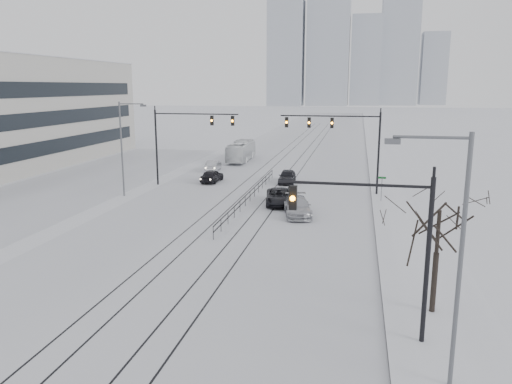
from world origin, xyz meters
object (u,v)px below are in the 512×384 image
sedan_sb_outer (213,166)px  sedan_nb_right (298,207)px  traffic_mast_near (387,236)px  bare_tree (439,221)px  sedan_nb_front (279,197)px  sedan_nb_far (287,177)px  sedan_sb_inner (212,176)px  box_truck (241,151)px

sedan_sb_outer → sedan_nb_right: (12.99, -19.92, 0.08)m
traffic_mast_near → bare_tree: 3.85m
traffic_mast_near → sedan_nb_front: bearing=108.8°
sedan_nb_far → sedan_nb_front: bearing=-88.1°
sedan_nb_front → traffic_mast_near: bearing=-80.3°
sedan_nb_right → sedan_nb_far: (-2.81, 13.74, -0.01)m
sedan_sb_outer → sedan_sb_inner: bearing=100.3°
sedan_nb_front → sedan_nb_right: sedan_nb_right is taller
sedan_sb_inner → sedan_sb_outer: (-1.97, 7.30, -0.05)m
sedan_nb_front → sedan_nb_right: (2.08, -3.57, 0.04)m
traffic_mast_near → bare_tree: size_ratio=1.15×
sedan_sb_outer → box_truck: size_ratio=0.40×
bare_tree → sedan_nb_right: 19.12m
traffic_mast_near → sedan_nb_right: 21.02m
sedan_sb_inner → sedan_sb_outer: sedan_sb_inner is taller
bare_tree → sedan_sb_outer: size_ratio=1.53×
box_truck → sedan_nb_far: bearing=118.8°
sedan_nb_far → sedan_nb_right: bearing=-80.6°
sedan_sb_outer → sedan_nb_far: size_ratio=0.94×
sedan_sb_outer → sedan_nb_front: 19.65m
traffic_mast_near → sedan_nb_right: (-5.90, 19.81, -3.82)m
traffic_mast_near → sedan_nb_front: 25.01m
sedan_sb_outer → sedan_nb_right: 23.78m
sedan_nb_far → box_truck: box_truck is taller
traffic_mast_near → sedan_sb_outer: bearing=115.4°
sedan_sb_outer → sedan_nb_far: sedan_nb_far is taller
sedan_nb_front → sedan_nb_far: bearing=84.9°
bare_tree → sedan_sb_inner: size_ratio=1.47×
sedan_nb_right → sedan_nb_far: bearing=90.0°
sedan_nb_far → traffic_mast_near: bearing=-77.6°
traffic_mast_near → sedan_sb_outer: traffic_mast_near is taller
sedan_nb_front → sedan_sb_inner: bearing=125.5°
sedan_sb_inner → sedan_nb_right: sedan_nb_right is taller
sedan_nb_right → traffic_mast_near: bearing=-85.0°
bare_tree → sedan_sb_inner: bare_tree is taller
sedan_nb_far → bare_tree: bearing=-72.2°
traffic_mast_near → sedan_sb_outer: size_ratio=1.76×
bare_tree → sedan_sb_outer: 42.63m
sedan_sb_outer → box_truck: (1.49, 8.86, 0.73)m
sedan_sb_outer → bare_tree: bearing=115.3°
bare_tree → sedan_nb_front: size_ratio=1.21×
traffic_mast_near → bare_tree: bearing=51.2°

